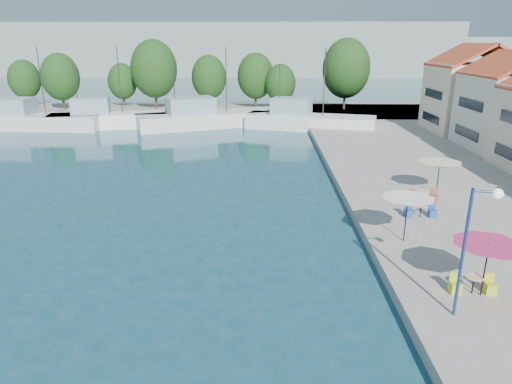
{
  "coord_description": "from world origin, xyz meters",
  "views": [
    {
      "loc": [
        0.57,
        -1.54,
        10.33
      ],
      "look_at": [
        0.09,
        26.0,
        1.27
      ],
      "focal_mm": 32.0,
      "sensor_mm": 36.0,
      "label": 1
    }
  ],
  "objects_px": {
    "trawler_04": "(307,121)",
    "umbrella_cream": "(440,165)",
    "umbrella_white": "(408,202)",
    "street_lamp": "(477,230)",
    "trawler_03": "(209,118)",
    "umbrella_pink": "(488,250)",
    "trawler_01": "(30,120)",
    "trawler_02": "(108,119)"
  },
  "relations": [
    {
      "from": "umbrella_white",
      "to": "trawler_03",
      "type": "bearing_deg",
      "value": 111.21
    },
    {
      "from": "umbrella_pink",
      "to": "umbrella_white",
      "type": "distance_m",
      "value": 5.51
    },
    {
      "from": "trawler_03",
      "to": "umbrella_pink",
      "type": "height_order",
      "value": "trawler_03"
    },
    {
      "from": "trawler_01",
      "to": "trawler_03",
      "type": "height_order",
      "value": "same"
    },
    {
      "from": "trawler_03",
      "to": "umbrella_cream",
      "type": "relative_size",
      "value": 6.94
    },
    {
      "from": "trawler_04",
      "to": "trawler_03",
      "type": "bearing_deg",
      "value": -173.03
    },
    {
      "from": "trawler_01",
      "to": "umbrella_cream",
      "type": "relative_size",
      "value": 6.19
    },
    {
      "from": "trawler_02",
      "to": "trawler_01",
      "type": "bearing_deg",
      "value": 174.41
    },
    {
      "from": "trawler_01",
      "to": "trawler_04",
      "type": "height_order",
      "value": "same"
    },
    {
      "from": "trawler_03",
      "to": "umbrella_cream",
      "type": "height_order",
      "value": "trawler_03"
    },
    {
      "from": "trawler_01",
      "to": "street_lamp",
      "type": "relative_size",
      "value": 3.47
    },
    {
      "from": "trawler_04",
      "to": "umbrella_cream",
      "type": "relative_size",
      "value": 5.77
    },
    {
      "from": "umbrella_pink",
      "to": "umbrella_white",
      "type": "relative_size",
      "value": 1.07
    },
    {
      "from": "trawler_01",
      "to": "umbrella_white",
      "type": "bearing_deg",
      "value": -41.02
    },
    {
      "from": "trawler_02",
      "to": "street_lamp",
      "type": "height_order",
      "value": "trawler_02"
    },
    {
      "from": "trawler_02",
      "to": "umbrella_white",
      "type": "relative_size",
      "value": 5.87
    },
    {
      "from": "trawler_03",
      "to": "trawler_02",
      "type": "bearing_deg",
      "value": 162.1
    },
    {
      "from": "trawler_03",
      "to": "umbrella_white",
      "type": "relative_size",
      "value": 7.44
    },
    {
      "from": "trawler_04",
      "to": "umbrella_cream",
      "type": "height_order",
      "value": "trawler_04"
    },
    {
      "from": "trawler_01",
      "to": "umbrella_white",
      "type": "xyz_separation_m",
      "value": [
        36.44,
        -34.62,
        1.63
      ]
    },
    {
      "from": "trawler_02",
      "to": "street_lamp",
      "type": "xyz_separation_m",
      "value": [
        27.27,
        -42.4,
        3.02
      ]
    },
    {
      "from": "trawler_03",
      "to": "umbrella_pink",
      "type": "relative_size",
      "value": 6.98
    },
    {
      "from": "trawler_04",
      "to": "umbrella_cream",
      "type": "distance_m",
      "value": 27.72
    },
    {
      "from": "trawler_01",
      "to": "street_lamp",
      "type": "height_order",
      "value": "trawler_01"
    },
    {
      "from": "trawler_04",
      "to": "umbrella_white",
      "type": "relative_size",
      "value": 6.18
    },
    {
      "from": "trawler_02",
      "to": "trawler_04",
      "type": "relative_size",
      "value": 0.95
    },
    {
      "from": "umbrella_pink",
      "to": "street_lamp",
      "type": "relative_size",
      "value": 0.56
    },
    {
      "from": "trawler_04",
      "to": "umbrella_cream",
      "type": "xyz_separation_m",
      "value": [
        6.44,
        -26.92,
        1.46
      ]
    },
    {
      "from": "trawler_04",
      "to": "street_lamp",
      "type": "xyz_separation_m",
      "value": [
        2.18,
        -41.63,
        3.02
      ]
    },
    {
      "from": "umbrella_white",
      "to": "street_lamp",
      "type": "bearing_deg",
      "value": -87.87
    },
    {
      "from": "trawler_03",
      "to": "umbrella_pink",
      "type": "distance_m",
      "value": 44.91
    },
    {
      "from": "umbrella_pink",
      "to": "umbrella_white",
      "type": "xyz_separation_m",
      "value": [
        -1.58,
        5.27,
        0.11
      ]
    },
    {
      "from": "umbrella_pink",
      "to": "street_lamp",
      "type": "height_order",
      "value": "street_lamp"
    },
    {
      "from": "umbrella_white",
      "to": "umbrella_cream",
      "type": "bearing_deg",
      "value": 60.4
    },
    {
      "from": "trawler_02",
      "to": "umbrella_white",
      "type": "distance_m",
      "value": 44.75
    },
    {
      "from": "trawler_03",
      "to": "trawler_04",
      "type": "bearing_deg",
      "value": -31.36
    },
    {
      "from": "umbrella_cream",
      "to": "trawler_01",
      "type": "bearing_deg",
      "value": 146.92
    },
    {
      "from": "trawler_01",
      "to": "umbrella_pink",
      "type": "height_order",
      "value": "trawler_01"
    },
    {
      "from": "umbrella_cream",
      "to": "trawler_03",
      "type": "bearing_deg",
      "value": 123.11
    },
    {
      "from": "trawler_04",
      "to": "umbrella_pink",
      "type": "xyz_separation_m",
      "value": [
        3.51,
        -40.14,
        1.53
      ]
    },
    {
      "from": "trawler_02",
      "to": "umbrella_pink",
      "type": "height_order",
      "value": "trawler_02"
    },
    {
      "from": "trawler_03",
      "to": "umbrella_pink",
      "type": "xyz_separation_m",
      "value": [
        15.84,
        -42.0,
        1.53
      ]
    }
  ]
}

